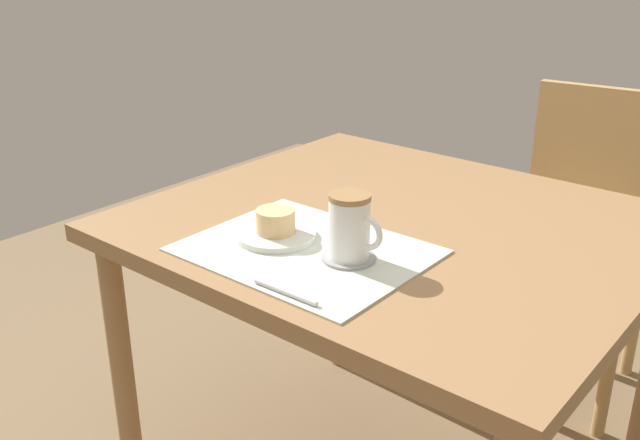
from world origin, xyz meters
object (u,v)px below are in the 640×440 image
coffee_mug (350,226)px  pastry_plate (276,235)px  pastry (276,221)px  dining_table (396,256)px  wooden_chair (580,228)px

coffee_mug → pastry_plate: bearing=-175.7°
pastry → coffee_mug: 0.17m
pastry_plate → coffee_mug: bearing=4.3°
dining_table → coffee_mug: bearing=-78.4°
dining_table → pastry_plate: size_ratio=6.53×
pastry_plate → pastry: 0.03m
dining_table → wooden_chair: (0.11, 0.80, -0.17)m
wooden_chair → pastry: wooden_chair is taller
dining_table → coffee_mug: (0.05, -0.22, 0.15)m
dining_table → pastry: pastry is taller
wooden_chair → coffee_mug: (-0.07, -1.02, 0.32)m
pastry → coffee_mug: (0.17, 0.01, 0.03)m
dining_table → pastry: size_ratio=13.54×
dining_table → pastry_plate: (-0.12, -0.23, 0.09)m
pastry_plate → dining_table: bearing=62.5°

